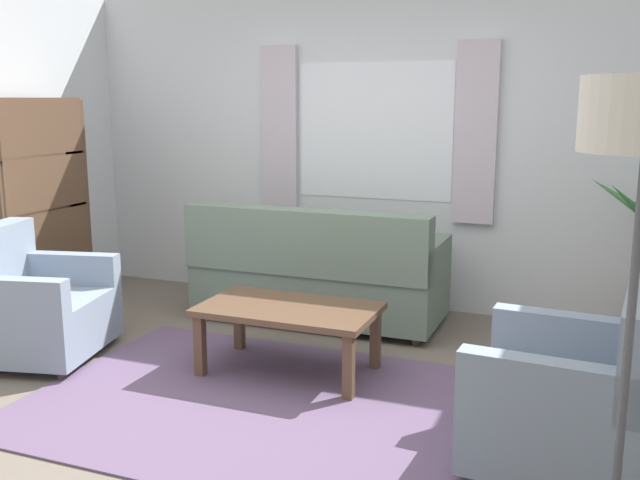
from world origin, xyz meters
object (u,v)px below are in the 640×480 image
object	(u,v)px
couch	(316,276)
armchair_left	(30,306)
armchair_right	(576,397)
coffee_table	(289,315)
bookshelf	(38,205)

from	to	relation	value
couch	armchair_left	bearing A→B (deg)	43.48
armchair_left	armchair_right	bearing A→B (deg)	-106.52
couch	coffee_table	bearing A→B (deg)	102.47
armchair_right	coffee_table	xyz separation A→B (m)	(-1.72, 0.59, 0.03)
couch	bookshelf	xyz separation A→B (m)	(-2.10, -0.63, 0.52)
coffee_table	bookshelf	world-z (taller)	bookshelf
coffee_table	bookshelf	size ratio (longest dim) A/B	0.64
couch	armchair_right	xyz separation A→B (m)	(1.95, -1.64, -0.01)
armchair_left	coffee_table	world-z (taller)	armchair_left
armchair_right	bookshelf	world-z (taller)	bookshelf
armchair_right	bookshelf	bearing A→B (deg)	-99.81
armchair_right	couch	bearing A→B (deg)	-125.84
couch	armchair_left	size ratio (longest dim) A/B	1.90
armchair_left	coffee_table	distance (m)	1.77
armchair_left	bookshelf	bearing A→B (deg)	24.89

